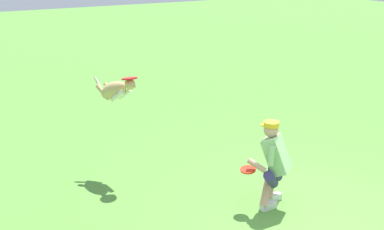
% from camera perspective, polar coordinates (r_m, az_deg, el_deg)
% --- Properties ---
extents(ground_plane, '(60.00, 60.00, 0.00)m').
position_cam_1_polar(ground_plane, '(7.02, 14.34, -11.97)').
color(ground_plane, '#559139').
extents(person, '(0.71, 0.54, 1.29)m').
position_cam_1_polar(person, '(6.94, 9.79, -5.53)').
color(person, silver).
rests_on(person, ground_plane).
extents(dog, '(0.48, 0.95, 0.52)m').
position_cam_1_polar(dog, '(7.80, -9.17, 2.96)').
color(dog, tan).
extents(frisbee_flying, '(0.36, 0.36, 0.08)m').
position_cam_1_polar(frisbee_flying, '(7.50, -7.53, 4.39)').
color(frisbee_flying, red).
extents(frisbee_held, '(0.30, 0.30, 0.05)m').
position_cam_1_polar(frisbee_held, '(6.84, 6.75, -6.55)').
color(frisbee_held, red).
rests_on(frisbee_held, person).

